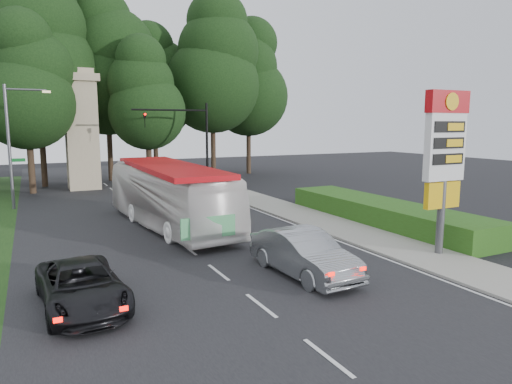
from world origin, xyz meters
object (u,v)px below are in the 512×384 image
traffic_signal_mast (191,135)px  streetlight_signs (12,141)px  monument (81,129)px  gas_station_pylon (445,150)px  sedan_silver (304,253)px  suv_charcoal (82,286)px  transit_bus (169,196)px

traffic_signal_mast → streetlight_signs: streetlight_signs is taller
monument → gas_station_pylon: bearing=-68.2°
sedan_silver → suv_charcoal: bearing=173.3°
streetlight_signs → monument: 9.44m
streetlight_signs → gas_station_pylon: bearing=-51.0°
transit_bus → suv_charcoal: bearing=-125.5°
gas_station_pylon → sedan_silver: gas_station_pylon is taller
monument → sedan_silver: (4.70, -27.63, -4.27)m
suv_charcoal → gas_station_pylon: bearing=-7.2°
gas_station_pylon → sedan_silver: bearing=176.7°
sedan_silver → monument: bearing=96.5°
gas_station_pylon → monument: monument is taller
gas_station_pylon → monument: (-11.20, 28.01, 0.66)m
transit_bus → streetlight_signs: bearing=121.8°
monument → streetlight_signs: bearing=-122.0°
traffic_signal_mast → monument: bearing=142.0°
suv_charcoal → transit_bus: bearing=56.6°
monument → transit_bus: bearing=-82.0°
transit_bus → suv_charcoal: 10.94m
transit_bus → traffic_signal_mast: bearing=60.3°
gas_station_pylon → streetlight_signs: size_ratio=0.86×
traffic_signal_mast → streetlight_signs: size_ratio=0.90×
streetlight_signs → monument: (4.99, 7.99, 0.67)m
transit_bus → suv_charcoal: size_ratio=2.48×
suv_charcoal → streetlight_signs: bearing=92.5°
traffic_signal_mast → sedan_silver: size_ratio=1.43×
monument → sedan_silver: monument is taller
monument → transit_bus: 18.20m
traffic_signal_mast → transit_bus: size_ratio=0.59×
gas_station_pylon → monument: 30.17m
streetlight_signs → transit_bus: (7.49, -9.71, -2.75)m
streetlight_signs → sedan_silver: 22.20m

